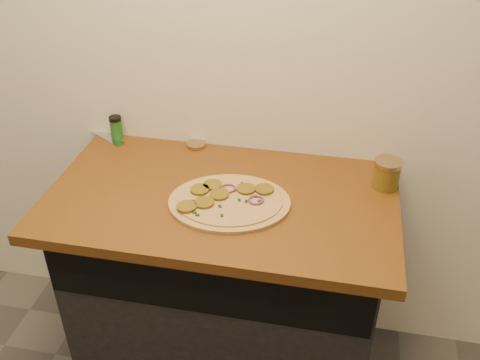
% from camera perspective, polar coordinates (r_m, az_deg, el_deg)
% --- Properties ---
extents(cabinet, '(1.10, 0.60, 0.86)m').
position_cam_1_polar(cabinet, '(2.16, -1.56, -11.31)').
color(cabinet, black).
rests_on(cabinet, ground).
extents(countertop, '(1.20, 0.70, 0.04)m').
position_cam_1_polar(countertop, '(1.85, -1.97, -2.03)').
color(countertop, brown).
rests_on(countertop, cabinet).
extents(pizza, '(0.46, 0.46, 0.03)m').
position_cam_1_polar(pizza, '(1.79, -1.26, -2.25)').
color(pizza, tan).
rests_on(pizza, countertop).
extents(chefs_knife, '(0.27, 0.19, 0.02)m').
position_cam_1_polar(chefs_knife, '(2.30, -15.09, 5.17)').
color(chefs_knife, '#B7BAC1').
rests_on(chefs_knife, countertop).
extents(mason_jar_lid, '(0.08, 0.08, 0.02)m').
position_cam_1_polar(mason_jar_lid, '(2.12, -4.69, 3.77)').
color(mason_jar_lid, tan).
rests_on(mason_jar_lid, countertop).
extents(salsa_jar, '(0.10, 0.10, 0.10)m').
position_cam_1_polar(salsa_jar, '(1.92, 15.35, 0.67)').
color(salsa_jar, '#A72E10').
rests_on(salsa_jar, countertop).
extents(spice_shaker, '(0.05, 0.05, 0.10)m').
position_cam_1_polar(spice_shaker, '(2.21, -13.07, 5.46)').
color(spice_shaker, '#1E5F1E').
rests_on(spice_shaker, countertop).
extents(flour_spill, '(0.19, 0.19, 0.00)m').
position_cam_1_polar(flour_spill, '(1.85, 1.79, -1.34)').
color(flour_spill, silver).
rests_on(flour_spill, countertop).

